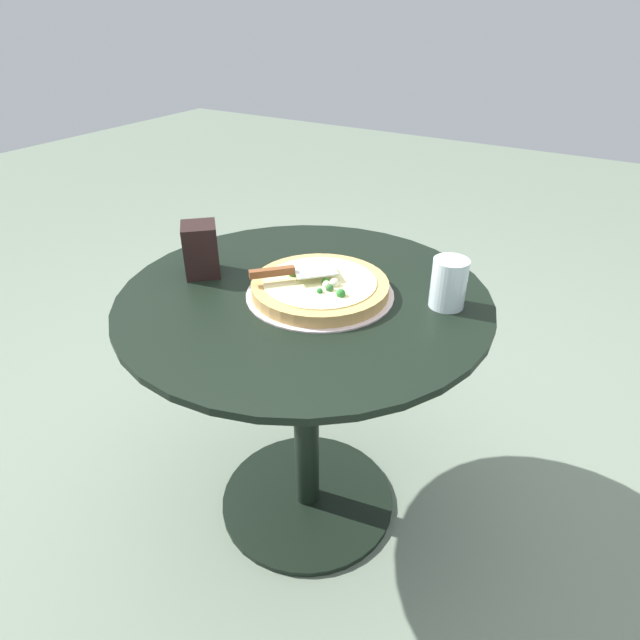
# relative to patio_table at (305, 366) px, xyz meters

# --- Properties ---
(ground_plane) EXTENTS (10.00, 10.00, 0.00)m
(ground_plane) POSITION_rel_patio_table_xyz_m (0.00, 0.00, -0.53)
(ground_plane) COLOR slate
(patio_table) EXTENTS (0.92, 0.92, 0.75)m
(patio_table) POSITION_rel_patio_table_xyz_m (0.00, 0.00, 0.00)
(patio_table) COLOR black
(patio_table) RESTS_ON ground
(pizza_on_tray) EXTENTS (0.36, 0.36, 0.05)m
(pizza_on_tray) POSITION_rel_patio_table_xyz_m (0.02, -0.04, 0.24)
(pizza_on_tray) COLOR beige
(pizza_on_tray) RESTS_ON patio_table
(pizza_server) EXTENTS (0.19, 0.18, 0.02)m
(pizza_server) POSITION_rel_patio_table_xyz_m (-0.01, 0.03, 0.28)
(pizza_server) COLOR silver
(pizza_server) RESTS_ON pizza_on_tray
(drinking_cup) EXTENTS (0.08, 0.08, 0.12)m
(drinking_cup) POSITION_rel_patio_table_xyz_m (0.12, -0.32, 0.28)
(drinking_cup) COLOR silver
(drinking_cup) RESTS_ON patio_table
(napkin_dispenser) EXTENTS (0.13, 0.13, 0.14)m
(napkin_dispenser) POSITION_rel_patio_table_xyz_m (-0.05, 0.29, 0.29)
(napkin_dispenser) COLOR black
(napkin_dispenser) RESTS_ON patio_table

